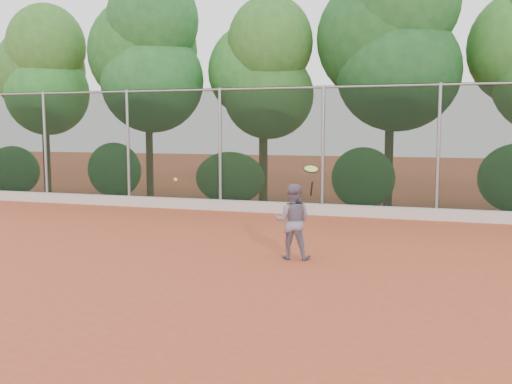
% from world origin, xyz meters
% --- Properties ---
extents(ground, '(80.00, 80.00, 0.00)m').
position_xyz_m(ground, '(0.00, 0.00, 0.00)').
color(ground, '#B2492A').
rests_on(ground, ground).
extents(concrete_curb, '(24.00, 0.20, 0.30)m').
position_xyz_m(concrete_curb, '(0.00, 6.82, 0.15)').
color(concrete_curb, beige).
rests_on(concrete_curb, ground).
extents(tennis_player, '(0.70, 0.57, 1.37)m').
position_xyz_m(tennis_player, '(0.54, 1.49, 0.68)').
color(tennis_player, slate).
rests_on(tennis_player, ground).
extents(chainlink_fence, '(24.09, 0.09, 3.50)m').
position_xyz_m(chainlink_fence, '(-0.00, 7.00, 1.86)').
color(chainlink_fence, black).
rests_on(chainlink_fence, ground).
extents(foliage_backdrop, '(23.70, 3.63, 7.55)m').
position_xyz_m(foliage_backdrop, '(-0.55, 8.98, 4.40)').
color(foliage_backdrop, '#3A2816').
rests_on(foliage_backdrop, ground).
extents(tennis_racket, '(0.37, 0.36, 0.56)m').
position_xyz_m(tennis_racket, '(0.91, 1.30, 1.61)').
color(tennis_racket, black).
rests_on(tennis_racket, ground).
extents(tennis_ball_in_flight, '(0.07, 0.07, 0.07)m').
position_xyz_m(tennis_ball_in_flight, '(-1.49, 0.91, 1.43)').
color(tennis_ball_in_flight, yellow).
rests_on(tennis_ball_in_flight, ground).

